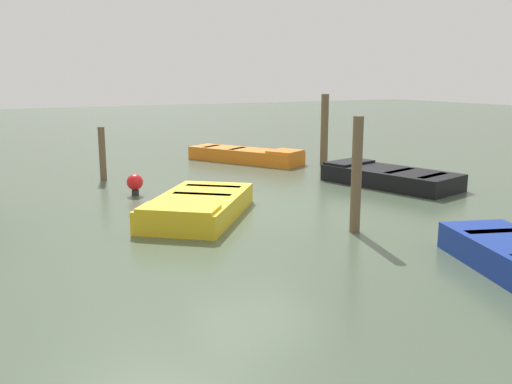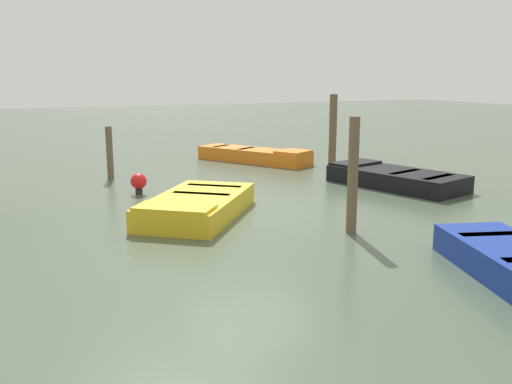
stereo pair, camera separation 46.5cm
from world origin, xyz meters
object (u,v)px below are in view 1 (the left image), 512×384
object	(u,v)px
mooring_piling_mid_right	(356,175)
marker_buoy	(135,183)
mooring_piling_far_right	(102,153)
mooring_piling_far_left	(324,130)
rowboat_black	(389,177)
rowboat_orange	(246,155)
rowboat_yellow	(198,206)

from	to	relation	value
mooring_piling_mid_right	marker_buoy	distance (m)	5.34
marker_buoy	mooring_piling_far_right	bearing A→B (deg)	3.64
mooring_piling_far_left	marker_buoy	size ratio (longest dim) A/B	4.37
mooring_piling_far_right	rowboat_black	bearing A→B (deg)	-124.94
mooring_piling_mid_right	marker_buoy	xyz separation A→B (m)	(4.71, 2.40, -0.70)
rowboat_orange	marker_buoy	size ratio (longest dim) A/B	7.83
rowboat_black	mooring_piling_far_left	xyz separation A→B (m)	(3.24, -0.37, 0.83)
rowboat_black	mooring_piling_mid_right	bearing A→B (deg)	116.89
rowboat_yellow	rowboat_orange	bearing A→B (deg)	-175.04
mooring_piling_far_left	mooring_piling_mid_right	xyz separation A→B (m)	(-6.11, 3.72, -0.07)
rowboat_yellow	mooring_piling_far_left	world-z (taller)	mooring_piling_far_left
rowboat_yellow	mooring_piling_far_left	xyz separation A→B (m)	(3.89, -5.65, 0.83)
rowboat_black	mooring_piling_far_right	xyz separation A→B (m)	(4.12, 5.90, 0.46)
rowboat_orange	mooring_piling_mid_right	size ratio (longest dim) A/B	1.91
rowboat_black	marker_buoy	distance (m)	6.04
mooring_piling_mid_right	rowboat_yellow	bearing A→B (deg)	41.04
rowboat_orange	rowboat_yellow	size ratio (longest dim) A/B	1.18
rowboat_black	mooring_piling_far_right	bearing A→B (deg)	41.32
rowboat_yellow	mooring_piling_far_left	distance (m)	6.91
rowboat_black	mooring_piling_mid_right	xyz separation A→B (m)	(-2.88, 3.35, 0.77)
rowboat_orange	mooring_piling_mid_right	world-z (taller)	mooring_piling_mid_right
rowboat_black	mooring_piling_mid_right	distance (m)	4.48
mooring_piling_far_right	mooring_piling_mid_right	distance (m)	7.45
rowboat_yellow	mooring_piling_far_left	bearing A→B (deg)	164.52
rowboat_orange	mooring_piling_far_left	distance (m)	2.59
mooring_piling_far_right	mooring_piling_far_left	xyz separation A→B (m)	(-0.88, -6.26, 0.37)
rowboat_orange	rowboat_yellow	bearing A→B (deg)	-62.64
rowboat_black	mooring_piling_far_left	size ratio (longest dim) A/B	1.65
mooring_piling_far_left	mooring_piling_mid_right	distance (m)	7.15
mooring_piling_far_left	rowboat_orange	bearing A→B (deg)	42.23
rowboat_black	rowboat_yellow	size ratio (longest dim) A/B	1.09
rowboat_orange	rowboat_yellow	distance (m)	6.97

